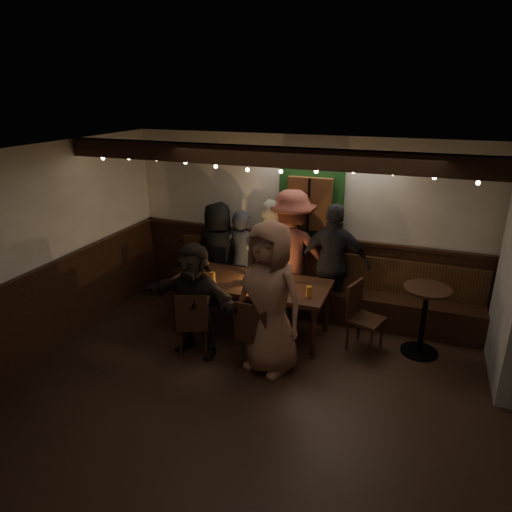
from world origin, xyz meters
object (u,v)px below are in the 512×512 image
at_px(chair_near_right, 254,331).
at_px(person_d, 291,253).
at_px(chair_near_left, 193,320).
at_px(person_e, 334,263).
at_px(chair_end, 360,312).
at_px(high_top, 424,312).
at_px(person_g, 270,299).
at_px(person_b, 242,259).
at_px(dining_table, 251,286).
at_px(person_f, 195,300).
at_px(person_c, 271,256).
at_px(person_a, 218,253).

bearing_deg(chair_near_right, person_d, 90.93).
distance_m(chair_near_left, person_e, 2.17).
relative_size(chair_end, high_top, 0.97).
bearing_deg(person_g, high_top, 47.36).
xyz_separation_m(chair_end, person_e, (-0.50, 0.65, 0.37)).
distance_m(chair_near_left, chair_near_right, 0.82).
bearing_deg(chair_near_right, person_b, 116.87).
bearing_deg(person_d, person_b, -14.25).
height_order(high_top, person_b, person_b).
xyz_separation_m(high_top, person_d, (-1.91, 0.54, 0.36)).
bearing_deg(dining_table, high_top, 6.14).
xyz_separation_m(chair_near_left, person_b, (0.02, 1.57, 0.27)).
bearing_deg(person_f, chair_near_left, -90.54).
xyz_separation_m(chair_end, person_d, (-1.14, 0.65, 0.44)).
distance_m(person_b, person_g, 1.81).
relative_size(high_top, person_c, 0.53).
bearing_deg(person_a, high_top, 170.63).
bearing_deg(dining_table, person_b, 120.30).
distance_m(chair_near_right, person_b, 1.78).
distance_m(high_top, person_g, 2.01).
xyz_separation_m(person_a, person_g, (1.36, -1.52, 0.12)).
bearing_deg(high_top, person_b, 169.15).
relative_size(high_top, person_g, 0.49).
bearing_deg(high_top, person_f, -159.76).
relative_size(person_e, person_f, 1.17).
distance_m(chair_end, person_b, 2.03).
bearing_deg(chair_near_right, chair_end, 40.26).
relative_size(chair_near_right, high_top, 0.98).
relative_size(dining_table, high_top, 2.31).
bearing_deg(person_g, person_a, 148.97).
distance_m(chair_near_right, person_f, 0.85).
height_order(chair_near_right, high_top, high_top).
height_order(dining_table, chair_near_right, dining_table).
height_order(dining_table, person_a, person_a).
relative_size(person_b, person_f, 1.02).
relative_size(high_top, person_e, 0.53).
relative_size(person_b, person_c, 0.88).
xyz_separation_m(chair_end, high_top, (0.77, 0.11, 0.08)).
bearing_deg(dining_table, chair_end, 4.97).
bearing_deg(person_b, person_f, 98.28).
bearing_deg(person_c, person_e, 179.50).
xyz_separation_m(person_b, person_d, (0.77, 0.03, 0.18)).
height_order(high_top, person_a, person_a).
xyz_separation_m(dining_table, chair_near_right, (0.36, -0.82, -0.19)).
bearing_deg(person_b, person_d, -169.25).
relative_size(chair_near_right, person_d, 0.48).
relative_size(chair_near_left, person_e, 0.50).
bearing_deg(person_f, person_d, 70.25).
bearing_deg(chair_near_right, chair_near_left, 179.70).
bearing_deg(person_b, person_c, -170.24).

